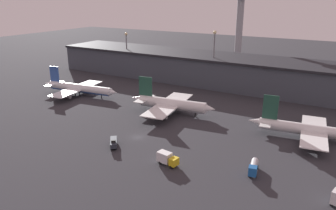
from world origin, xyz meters
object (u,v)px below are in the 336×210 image
(airplane_1, at_px, (171,104))
(service_vehicle_2, at_px, (254,167))
(airplane_0, at_px, (79,88))
(service_vehicle_1, at_px, (167,158))
(service_vehicle_3, at_px, (114,142))
(airplane_2, at_px, (319,131))
(control_tower, at_px, (240,22))

(airplane_1, distance_m, service_vehicle_2, 52.16)
(airplane_0, height_order, airplane_1, airplane_1)
(service_vehicle_1, xyz_separation_m, service_vehicle_3, (-20.45, 1.51, -0.57))
(airplane_2, distance_m, service_vehicle_2, 33.65)
(airplane_2, xyz_separation_m, control_tower, (-62.44, 100.38, 25.68))
(airplane_0, bearing_deg, airplane_2, -6.42)
(airplane_0, distance_m, control_tower, 113.74)
(service_vehicle_3, bearing_deg, service_vehicle_2, 59.75)
(control_tower, bearing_deg, service_vehicle_3, -86.89)
(airplane_0, height_order, airplane_2, airplane_2)
(airplane_1, height_order, control_tower, control_tower)
(airplane_2, height_order, service_vehicle_3, airplane_2)
(airplane_2, bearing_deg, service_vehicle_3, -152.86)
(service_vehicle_1, relative_size, service_vehicle_2, 0.84)
(airplane_2, relative_size, service_vehicle_2, 5.89)
(service_vehicle_2, bearing_deg, service_vehicle_1, -81.14)
(service_vehicle_2, xyz_separation_m, service_vehicle_3, (-42.76, -6.38, -0.30))
(airplane_0, height_order, control_tower, control_tower)
(airplane_1, relative_size, service_vehicle_3, 5.58)
(airplane_2, distance_m, service_vehicle_3, 66.66)
(service_vehicle_1, relative_size, control_tower, 0.13)
(airplane_1, height_order, service_vehicle_3, airplane_1)
(airplane_0, height_order, service_vehicle_3, airplane_0)
(service_vehicle_3, bearing_deg, airplane_2, 85.74)
(airplane_0, relative_size, airplane_2, 0.91)
(service_vehicle_1, bearing_deg, airplane_0, 160.59)
(airplane_2, xyz_separation_m, service_vehicle_2, (-12.17, -31.34, -1.54))
(service_vehicle_3, distance_m, control_tower, 141.01)
(airplane_0, relative_size, service_vehicle_2, 5.34)
(airplane_0, relative_size, control_tower, 0.83)
(airplane_1, relative_size, airplane_2, 0.80)
(airplane_0, xyz_separation_m, airplane_2, (105.62, 1.68, -0.05))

